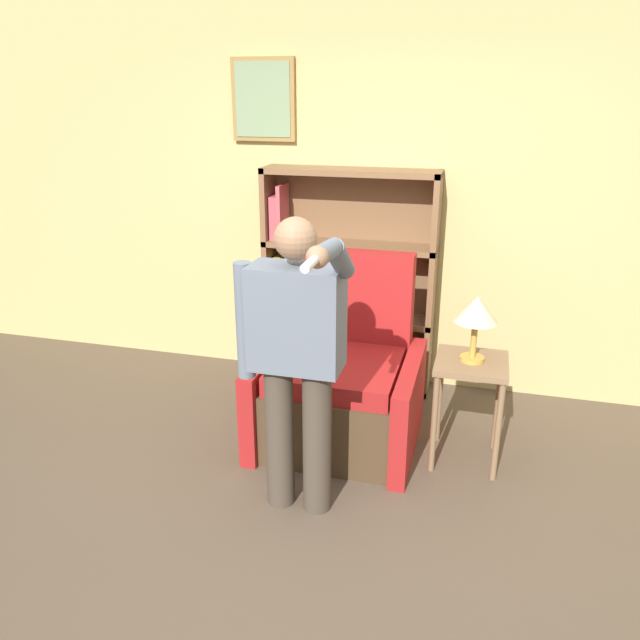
{
  "coord_description": "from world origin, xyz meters",
  "views": [
    {
      "loc": [
        0.7,
        -2.41,
        2.12
      ],
      "look_at": [
        -0.13,
        0.65,
        0.95
      ],
      "focal_mm": 35.0,
      "sensor_mm": 36.0,
      "label": 1
    }
  ],
  "objects_px": {
    "side_table": "(470,381)",
    "table_lamp": "(476,312)",
    "bookcase": "(337,282)",
    "armchair": "(341,385)",
    "person_standing": "(296,352)"
  },
  "relations": [
    {
      "from": "bookcase",
      "to": "side_table",
      "type": "bearing_deg",
      "value": -41.02
    },
    {
      "from": "armchair",
      "to": "side_table",
      "type": "relative_size",
      "value": 1.77
    },
    {
      "from": "person_standing",
      "to": "side_table",
      "type": "distance_m",
      "value": 1.16
    },
    {
      "from": "side_table",
      "to": "table_lamp",
      "type": "distance_m",
      "value": 0.43
    },
    {
      "from": "armchair",
      "to": "side_table",
      "type": "height_order",
      "value": "armchair"
    },
    {
      "from": "bookcase",
      "to": "person_standing",
      "type": "bearing_deg",
      "value": -83.7
    },
    {
      "from": "armchair",
      "to": "side_table",
      "type": "xyz_separation_m",
      "value": [
        0.79,
        -0.08,
        0.16
      ]
    },
    {
      "from": "armchair",
      "to": "person_standing",
      "type": "distance_m",
      "value": 0.95
    },
    {
      "from": "person_standing",
      "to": "table_lamp",
      "type": "relative_size",
      "value": 4.05
    },
    {
      "from": "side_table",
      "to": "table_lamp",
      "type": "relative_size",
      "value": 1.68
    },
    {
      "from": "bookcase",
      "to": "side_table",
      "type": "relative_size",
      "value": 2.46
    },
    {
      "from": "person_standing",
      "to": "side_table",
      "type": "bearing_deg",
      "value": 39.78
    },
    {
      "from": "person_standing",
      "to": "armchair",
      "type": "bearing_deg",
      "value": 86.29
    },
    {
      "from": "person_standing",
      "to": "bookcase",
      "type": "bearing_deg",
      "value": 96.3
    },
    {
      "from": "bookcase",
      "to": "armchair",
      "type": "bearing_deg",
      "value": -74.44
    }
  ]
}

